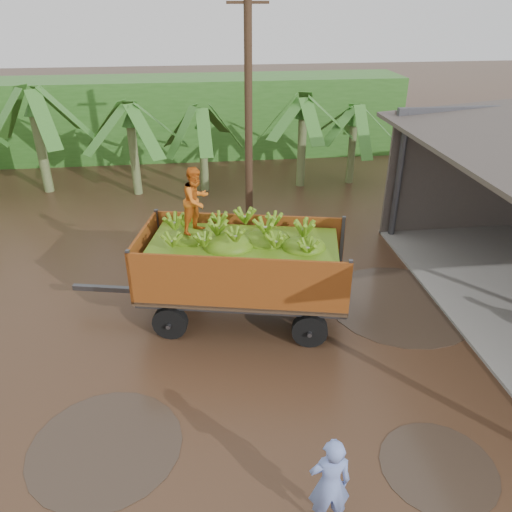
{
  "coord_description": "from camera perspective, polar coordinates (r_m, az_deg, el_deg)",
  "views": [
    {
      "loc": [
        -0.91,
        -8.44,
        7.08
      ],
      "look_at": [
        0.4,
        2.23,
        1.38
      ],
      "focal_mm": 35.0,
      "sensor_mm": 36.0,
      "label": 1
    }
  ],
  "objects": [
    {
      "name": "utility_pole",
      "position": [
        15.87,
        -0.86,
        15.8
      ],
      "size": [
        1.2,
        0.24,
        7.38
      ],
      "color": "#47301E",
      "rests_on": "ground"
    },
    {
      "name": "banana_trailer",
      "position": [
        11.66,
        -1.51,
        -0.94
      ],
      "size": [
        6.78,
        3.3,
        3.74
      ],
      "rotation": [
        0.0,
        0.0,
        -0.22
      ],
      "color": "#B35719",
      "rests_on": "ground"
    },
    {
      "name": "man_blue",
      "position": [
        7.92,
        8.43,
        -24.31
      ],
      "size": [
        0.64,
        0.44,
        1.7
      ],
      "primitive_type": "imported",
      "rotation": [
        0.0,
        0.0,
        3.08
      ],
      "color": "#738AD2",
      "rests_on": "ground"
    },
    {
      "name": "hedge_north",
      "position": [
        25.03,
        -9.71,
        15.37
      ],
      "size": [
        22.0,
        3.0,
        3.6
      ],
      "primitive_type": "cube",
      "color": "#2D661E",
      "rests_on": "ground"
    },
    {
      "name": "ground",
      "position": [
        11.05,
        -0.68,
        -11.9
      ],
      "size": [
        100.0,
        100.0,
        0.0
      ],
      "primitive_type": "plane",
      "color": "black",
      "rests_on": "ground"
    }
  ]
}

